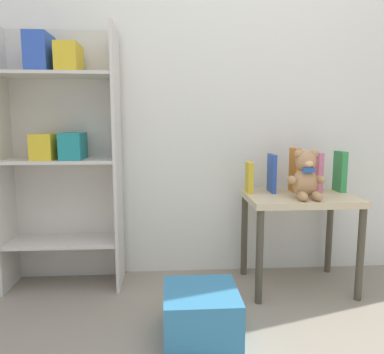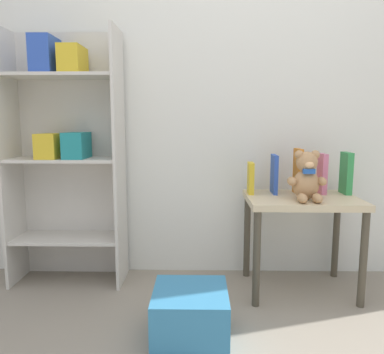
{
  "view_description": "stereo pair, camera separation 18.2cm",
  "coord_description": "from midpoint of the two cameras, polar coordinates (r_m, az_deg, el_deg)",
  "views": [
    {
      "loc": [
        -0.42,
        -0.88,
        0.97
      ],
      "look_at": [
        -0.28,
        1.25,
        0.66
      ],
      "focal_mm": 35.0,
      "sensor_mm": 36.0,
      "label": 1
    },
    {
      "loc": [
        -0.24,
        -0.88,
        0.97
      ],
      "look_at": [
        -0.28,
        1.25,
        0.66
      ],
      "focal_mm": 35.0,
      "sensor_mm": 36.0,
      "label": 2
    }
  ],
  "objects": [
    {
      "name": "wall_back",
      "position": [
        2.43,
        4.09,
        14.9
      ],
      "size": [
        4.8,
        0.06,
        2.5
      ],
      "color": "silver",
      "rests_on": "ground_plane"
    },
    {
      "name": "bookshelf_side",
      "position": [
        2.35,
        -21.42,
        4.78
      ],
      "size": [
        0.67,
        0.29,
        1.51
      ],
      "color": "beige",
      "rests_on": "ground_plane"
    },
    {
      "name": "display_table",
      "position": [
        2.25,
        13.81,
        -4.85
      ],
      "size": [
        0.62,
        0.46,
        0.56
      ],
      "color": "beige",
      "rests_on": "ground_plane"
    },
    {
      "name": "teddy_bear",
      "position": [
        2.12,
        14.62,
        0.1
      ],
      "size": [
        0.21,
        0.19,
        0.27
      ],
      "color": "tan",
      "rests_on": "display_table"
    },
    {
      "name": "book_standing_yellow",
      "position": [
        2.24,
        6.41,
        -0.06
      ],
      "size": [
        0.03,
        0.12,
        0.18
      ],
      "primitive_type": "cube",
      "rotation": [
        0.0,
        0.0,
        -0.03
      ],
      "color": "gold",
      "rests_on": "display_table"
    },
    {
      "name": "book_standing_blue",
      "position": [
        2.27,
        9.83,
        0.57
      ],
      "size": [
        0.03,
        0.15,
        0.23
      ],
      "primitive_type": "cube",
      "rotation": [
        0.0,
        0.0,
        -0.03
      ],
      "color": "#2D51B7",
      "rests_on": "display_table"
    },
    {
      "name": "book_standing_orange",
      "position": [
        2.31,
        13.17,
        1.05
      ],
      "size": [
        0.03,
        0.12,
        0.26
      ],
      "primitive_type": "cube",
      "rotation": [
        0.0,
        0.0,
        0.04
      ],
      "color": "orange",
      "rests_on": "display_table"
    },
    {
      "name": "book_standing_pink",
      "position": [
        2.35,
        16.49,
        0.69
      ],
      "size": [
        0.03,
        0.11,
        0.24
      ],
      "primitive_type": "cube",
      "rotation": [
        0.0,
        0.0,
        0.02
      ],
      "color": "#D17093",
      "rests_on": "display_table"
    },
    {
      "name": "book_standing_green",
      "position": [
        2.4,
        19.63,
        0.8
      ],
      "size": [
        0.04,
        0.12,
        0.24
      ],
      "primitive_type": "cube",
      "rotation": [
        0.0,
        0.0,
        0.0
      ],
      "color": "#33934C",
      "rests_on": "display_table"
    },
    {
      "name": "storage_bin",
      "position": [
        1.79,
        -1.73,
        -20.24
      ],
      "size": [
        0.33,
        0.34,
        0.23
      ],
      "color": "teal",
      "rests_on": "ground_plane"
    }
  ]
}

